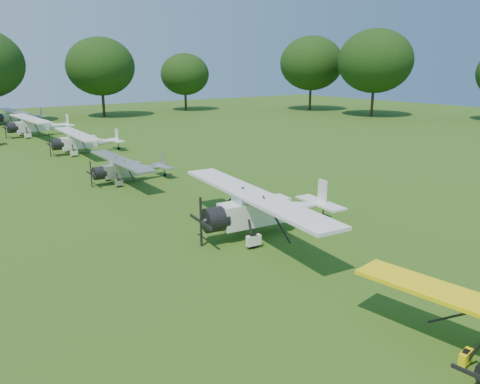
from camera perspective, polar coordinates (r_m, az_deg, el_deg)
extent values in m
plane|color=#215314|center=(23.04, 0.42, -5.23)|extent=(160.00, 160.00, 0.00)
cylinder|color=black|center=(79.34, 15.84, 10.69)|extent=(0.44, 0.44, 4.99)
ellipsoid|color=black|center=(79.15, 16.17, 15.09)|extent=(11.65, 11.65, 9.90)
cylinder|color=black|center=(87.92, 8.55, 11.43)|extent=(0.44, 0.44, 4.81)
ellipsoid|color=black|center=(87.74, 8.70, 15.26)|extent=(11.23, 11.23, 9.55)
cylinder|color=black|center=(87.09, -6.65, 11.09)|extent=(0.44, 0.44, 3.70)
ellipsoid|color=black|center=(86.88, -6.74, 14.06)|extent=(8.63, 8.63, 7.34)
cylinder|color=black|center=(78.58, -16.32, 10.44)|extent=(0.44, 0.44, 4.51)
ellipsoid|color=black|center=(78.36, -16.63, 14.45)|extent=(10.52, 10.52, 8.94)
cylinder|color=black|center=(14.99, 25.78, -17.82)|extent=(0.55, 0.21, 0.54)
cube|color=white|center=(22.60, 1.80, -2.51)|extent=(3.68, 1.48, 1.18)
cone|color=white|center=(24.29, 7.90, -1.79)|extent=(3.23, 1.38, 1.01)
cube|color=#8CA5B2|center=(22.36, 1.56, -1.05)|extent=(1.90, 1.24, 0.62)
cylinder|color=black|center=(21.62, -3.03, -3.35)|extent=(1.14, 1.28, 1.16)
cube|color=black|center=(21.32, -4.79, -3.65)|extent=(0.08, 0.14, 2.35)
cube|color=white|center=(22.28, 1.57, -0.36)|extent=(3.03, 11.97, 0.16)
cube|color=white|center=(24.81, 10.01, -0.16)|extent=(0.18, 0.62, 1.46)
cube|color=white|center=(24.88, 9.75, -1.32)|extent=(1.32, 3.23, 0.10)
cylinder|color=black|center=(21.31, 1.67, -6.02)|extent=(0.69, 0.26, 0.67)
cylinder|color=black|center=(23.60, -1.85, -3.87)|extent=(0.69, 0.26, 0.67)
cylinder|color=black|center=(25.29, 10.05, -3.26)|extent=(0.28, 0.12, 0.27)
cube|color=#B5B6BA|center=(33.91, -14.17, 2.61)|extent=(2.78, 0.88, 0.90)
cone|color=#B5B6BA|center=(34.81, -10.59, 2.92)|extent=(2.43, 0.83, 0.78)
cube|color=#8CA5B2|center=(33.78, -14.36, 3.37)|extent=(1.40, 0.82, 0.47)
cylinder|color=black|center=(33.38, -16.79, 2.22)|extent=(0.80, 0.91, 0.90)
cube|color=black|center=(33.22, -17.70, 2.09)|extent=(0.05, 0.10, 1.81)
cube|color=#B5B6BA|center=(33.74, -14.38, 3.73)|extent=(1.45, 9.16, 0.12)
cube|color=#B5B6BA|center=(35.08, -9.35, 3.79)|extent=(0.10, 0.48, 1.12)
cube|color=#B5B6BA|center=(35.12, -9.45, 3.15)|extent=(0.79, 2.43, 0.08)
cylinder|color=black|center=(32.84, -14.53, 1.02)|extent=(0.52, 0.15, 0.52)
cylinder|color=black|center=(34.81, -15.81, 1.72)|extent=(0.52, 0.15, 0.52)
cylinder|color=black|center=(35.35, -9.15, 2.05)|extent=(0.21, 0.07, 0.21)
cube|color=white|center=(46.29, -19.09, 5.72)|extent=(3.24, 1.08, 1.05)
cone|color=white|center=(47.08, -15.90, 5.94)|extent=(2.84, 1.01, 0.90)
cube|color=#8CA5B2|center=(46.19, -19.27, 6.38)|extent=(1.64, 0.99, 0.55)
cylinder|color=black|center=(45.85, -21.39, 5.43)|extent=(0.94, 1.08, 1.04)
cube|color=black|center=(45.71, -22.18, 5.32)|extent=(0.06, 0.12, 2.11)
cube|color=white|center=(46.15, -19.30, 6.69)|extent=(1.88, 10.68, 0.14)
cube|color=white|center=(47.32, -14.79, 6.68)|extent=(0.12, 0.55, 1.30)
cube|color=white|center=(47.35, -14.86, 6.13)|extent=(0.96, 2.84, 0.09)
cylinder|color=black|center=(45.02, -19.56, 4.46)|extent=(0.61, 0.18, 0.60)
cylinder|color=black|center=(47.42, -20.36, 4.90)|extent=(0.61, 0.18, 0.60)
cylinder|color=black|center=(47.55, -14.57, 5.17)|extent=(0.24, 0.09, 0.24)
cube|color=white|center=(59.58, -24.04, 7.33)|extent=(3.62, 1.20, 1.17)
cone|color=white|center=(60.43, -21.25, 7.54)|extent=(3.17, 1.12, 1.01)
cube|color=#8CA5B2|center=(59.49, -24.21, 7.90)|extent=(1.83, 1.10, 0.61)
cylinder|color=black|center=(59.09, -26.03, 7.05)|extent=(1.05, 1.20, 1.16)
cube|color=black|center=(58.93, -26.72, 6.95)|extent=(0.07, 0.14, 2.35)
cube|color=white|center=(59.46, -24.24, 8.16)|extent=(2.07, 11.90, 0.16)
cube|color=white|center=(60.71, -20.29, 8.20)|extent=(0.13, 0.62, 1.45)
cube|color=white|center=(60.73, -20.35, 7.71)|extent=(1.07, 3.16, 0.10)
cylinder|color=black|center=(58.12, -24.43, 6.28)|extent=(0.68, 0.20, 0.67)
cylinder|color=black|center=(60.82, -25.11, 6.54)|extent=(0.68, 0.20, 0.67)
cylinder|color=black|center=(60.91, -20.07, 6.88)|extent=(0.27, 0.10, 0.27)
cube|color=#B5B6BA|center=(73.02, -25.79, 8.26)|extent=(3.23, 1.16, 1.04)
cone|color=#B5B6BA|center=(73.76, -23.76, 8.43)|extent=(2.84, 1.09, 0.89)
cube|color=#8CA5B2|center=(72.94, -25.92, 8.68)|extent=(1.65, 1.02, 0.55)
cylinder|color=black|center=(72.56, -27.23, 8.06)|extent=(0.96, 1.09, 1.03)
cube|color=#B5B6BA|center=(72.92, -25.94, 8.87)|extent=(2.17, 10.60, 0.14)
cube|color=#B5B6BA|center=(74.00, -23.07, 8.91)|extent=(0.14, 0.55, 1.29)
cube|color=#B5B6BA|center=(74.01, -23.10, 8.55)|extent=(1.04, 2.83, 0.09)
cylinder|color=black|center=(71.70, -26.07, 7.53)|extent=(0.61, 0.20, 0.60)
cylinder|color=black|center=(74.09, -26.57, 7.67)|extent=(0.61, 0.20, 0.60)
cylinder|color=black|center=(74.16, -22.89, 7.94)|extent=(0.24, 0.10, 0.24)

